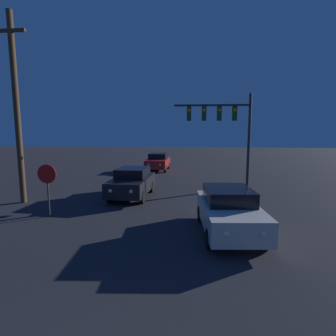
{
  "coord_description": "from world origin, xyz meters",
  "views": [
    {
      "loc": [
        1.07,
        -0.7,
        3.56
      ],
      "look_at": [
        0.0,
        12.31,
        1.75
      ],
      "focal_mm": 28.0,
      "sensor_mm": 36.0,
      "label": 1
    }
  ],
  "objects": [
    {
      "name": "traffic_signal_mast",
      "position": [
        3.27,
        16.3,
        4.16
      ],
      "size": [
        4.84,
        0.3,
        5.93
      ],
      "color": "#2D2D2D",
      "rests_on": "ground_plane"
    },
    {
      "name": "car_near",
      "position": [
        2.47,
        8.37,
        0.81
      ],
      "size": [
        2.13,
        4.2,
        1.59
      ],
      "rotation": [
        0.0,
        0.0,
        3.21
      ],
      "color": "beige",
      "rests_on": "ground_plane"
    },
    {
      "name": "stop_sign",
      "position": [
        -4.81,
        9.55,
        1.57
      ],
      "size": [
        0.8,
        0.07,
        2.23
      ],
      "color": "#2D2D2D",
      "rests_on": "ground_plane"
    },
    {
      "name": "utility_pole",
      "position": [
        -7.31,
        11.61,
        4.72
      ],
      "size": [
        1.42,
        0.28,
        9.16
      ],
      "color": "#4C3823",
      "rests_on": "ground_plane"
    },
    {
      "name": "car_mid",
      "position": [
        -2.06,
        13.24,
        0.81
      ],
      "size": [
        2.06,
        4.17,
        1.59
      ],
      "rotation": [
        0.0,
        0.0,
        3.09
      ],
      "color": "black",
      "rests_on": "ground_plane"
    },
    {
      "name": "car_far",
      "position": [
        -1.85,
        23.34,
        0.81
      ],
      "size": [
        2.01,
        4.15,
        1.59
      ],
      "rotation": [
        0.0,
        0.0,
        3.11
      ],
      "color": "#B21E1E",
      "rests_on": "ground_plane"
    }
  ]
}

